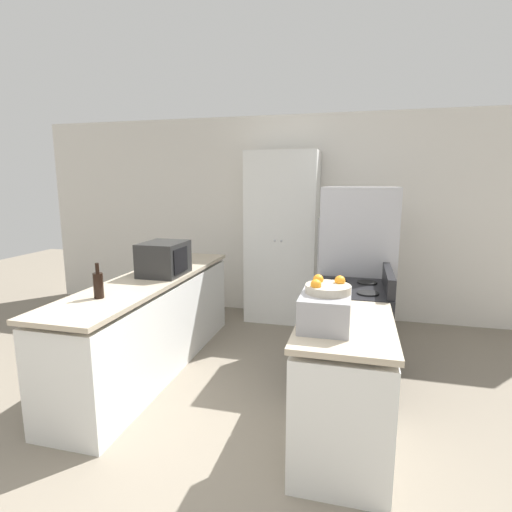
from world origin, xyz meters
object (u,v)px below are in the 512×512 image
stove (350,336)px  pantry_cabinet (282,238)px  refrigerator (357,272)px  toaster_oven (325,310)px  fruit_bowl (327,287)px  wine_bottle (98,285)px  microwave (164,259)px

stove → pantry_cabinet: bearing=119.4°
refrigerator → toaster_oven: 1.76m
toaster_oven → fruit_bowl: size_ratio=1.56×
wine_bottle → stove: bearing=23.4°
stove → wine_bottle: size_ratio=3.86×
microwave → toaster_oven: 1.88m
microwave → wine_bottle: bearing=-98.3°
stove → refrigerator: refrigerator is taller
wine_bottle → pantry_cabinet: bearing=68.1°
refrigerator → wine_bottle: (-1.89, -1.57, 0.14)m
pantry_cabinet → refrigerator: bearing=-41.1°
stove → refrigerator: size_ratio=0.61×
stove → microwave: 1.83m
wine_bottle → fruit_bowl: bearing=-5.2°
microwave → toaster_oven: microwave is taller
refrigerator → stove: bearing=-92.8°
pantry_cabinet → toaster_oven: size_ratio=4.97×
refrigerator → microwave: size_ratio=3.78×
pantry_cabinet → fruit_bowl: bearing=-73.4°
wine_bottle → microwave: bearing=81.7°
microwave → fruit_bowl: (1.60, -0.99, 0.08)m
microwave → wine_bottle: (-0.12, -0.83, -0.05)m
fruit_bowl → refrigerator: bearing=84.2°
microwave → fruit_bowl: size_ratio=1.65×
pantry_cabinet → refrigerator: size_ratio=1.25×
refrigerator → fruit_bowl: 1.76m
pantry_cabinet → microwave: bearing=-118.3°
refrigerator → fruit_bowl: bearing=-95.8°
refrigerator → toaster_oven: size_ratio=3.99×
fruit_bowl → stove: bearing=81.9°
pantry_cabinet → refrigerator: (0.93, -0.82, -0.21)m
pantry_cabinet → microwave: 1.77m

